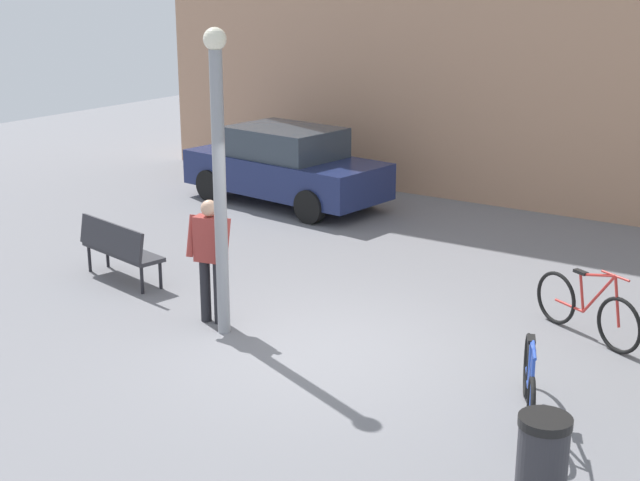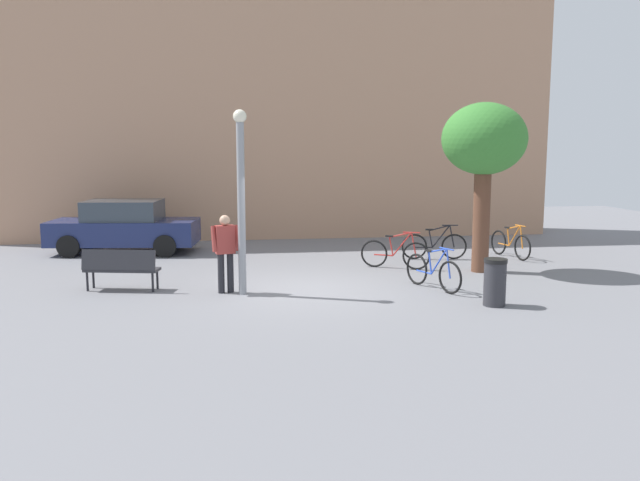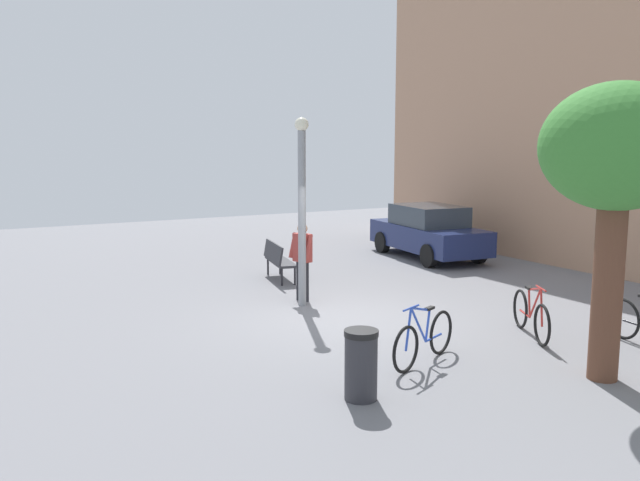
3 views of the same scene
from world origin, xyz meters
The scene contains 9 objects.
ground_plane centered at (0.00, 0.00, 0.00)m, with size 36.00×36.00×0.00m, color slate.
lamppost centered at (-1.40, -0.26, 2.16)m, with size 0.28×0.28×3.85m.
person_by_lamppost centered at (-1.75, -0.07, 0.97)m, with size 0.63×0.37×1.67m.
park_bench centered at (-3.99, 0.42, 0.55)m, with size 1.66×0.79×0.92m.
plaza_tree centered at (4.54, 1.44, 3.18)m, with size 2.06×2.06×4.16m.
bicycle_red centered at (2.54, 2.14, 0.38)m, with size 1.62×0.89×0.97m.
bicycle_blue centered at (2.75, -0.36, 0.38)m, with size 0.75×1.69×0.97m.
parked_car_navy centered at (-4.70, 5.68, 0.77)m, with size 4.37×2.20×1.55m.
trash_bin centered at (3.48, -1.97, 0.47)m, with size 0.45×0.45×0.94m.
Camera 3 is at (10.39, -6.48, 3.32)m, focal length 36.85 mm.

